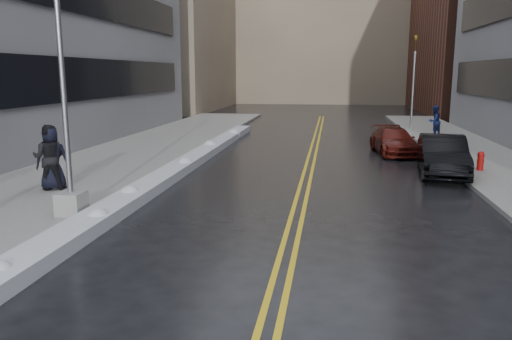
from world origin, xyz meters
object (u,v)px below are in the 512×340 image
at_px(lamppost, 66,124).
at_px(pedestrian_c, 52,158).
at_px(car_maroon, 394,141).
at_px(fire_hydrant, 481,160).
at_px(traffic_signal, 414,79).
at_px(pedestrian_b, 49,157).
at_px(pedestrian_east, 434,121).
at_px(car_black, 442,156).

relative_size(lamppost, pedestrian_c, 3.80).
distance_m(pedestrian_c, car_maroon, 15.28).
bearing_deg(lamppost, fire_hydrant, 33.04).
xyz_separation_m(fire_hydrant, car_maroon, (-2.69, 4.50, 0.07)).
height_order(lamppost, traffic_signal, lamppost).
relative_size(pedestrian_b, pedestrian_east, 1.15).
height_order(car_black, car_maroon, car_black).
distance_m(fire_hydrant, pedestrian_b, 15.41).
height_order(fire_hydrant, traffic_signal, traffic_signal).
bearing_deg(lamppost, pedestrian_b, 129.11).
xyz_separation_m(pedestrian_c, pedestrian_east, (14.58, 15.69, -0.10)).
relative_size(traffic_signal, car_maroon, 1.41).
relative_size(pedestrian_b, car_maroon, 0.49).
bearing_deg(traffic_signal, fire_hydrant, -87.95).
relative_size(pedestrian_east, car_black, 0.40).
bearing_deg(lamppost, pedestrian_c, 127.84).
xyz_separation_m(traffic_signal, car_black, (-1.00, -14.46, -2.65)).
bearing_deg(pedestrian_east, lamppost, 14.76).
bearing_deg(pedestrian_c, fire_hydrant, 171.35).
relative_size(traffic_signal, pedestrian_c, 2.99).
relative_size(traffic_signal, pedestrian_b, 2.90).
bearing_deg(car_maroon, traffic_signal, 70.60).
bearing_deg(pedestrian_east, pedestrian_b, 6.13).
bearing_deg(fire_hydrant, pedestrian_b, -159.51).
xyz_separation_m(lamppost, pedestrian_c, (-2.04, 2.63, -1.38)).
bearing_deg(car_black, pedestrian_c, -153.22).
height_order(traffic_signal, car_black, traffic_signal).
xyz_separation_m(pedestrian_east, car_maroon, (-2.93, -5.82, -0.43)).
distance_m(traffic_signal, pedestrian_east, 4.43).
height_order(fire_hydrant, car_black, car_black).
bearing_deg(pedestrian_c, car_maroon, -168.91).
distance_m(lamppost, car_black, 13.29).
bearing_deg(pedestrian_b, fire_hydrant, -174.62).
relative_size(pedestrian_b, pedestrian_c, 1.03).
distance_m(fire_hydrant, pedestrian_c, 15.33).
height_order(lamppost, pedestrian_c, lamppost).
bearing_deg(lamppost, traffic_signal, 61.79).
distance_m(pedestrian_east, car_black, 10.93).
relative_size(pedestrian_c, car_maroon, 0.47).
height_order(lamppost, fire_hydrant, lamppost).
distance_m(lamppost, fire_hydrant, 14.81).
height_order(pedestrian_b, pedestrian_east, pedestrian_b).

